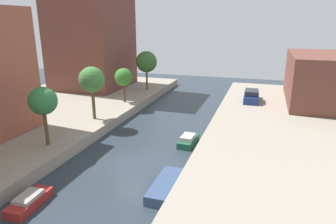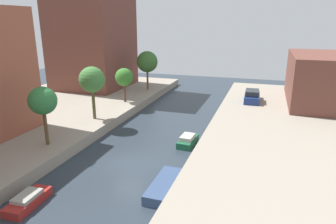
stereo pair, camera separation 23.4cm
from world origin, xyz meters
The scene contains 12 objects.
ground_plane centered at (0.00, 0.00, 0.00)m, with size 84.00×84.00×0.00m, color #28333D.
quay_right centered at (15.00, 0.00, 0.50)m, with size 20.00×64.00×1.00m, color gray.
apartment_tower_far centered at (-16.00, 21.98, 10.26)m, with size 10.00×11.22×18.52m, color brown.
low_block_right centered at (18.00, 21.92, 4.10)m, with size 10.00×14.40×6.20m, color brown.
street_tree_2 centered at (-7.13, -0.66, 4.81)m, with size 2.33×2.33×5.02m.
street_tree_3 centered at (-7.13, 6.88, 5.23)m, with size 2.70×2.70×5.63m.
street_tree_4 centered at (-7.13, 14.36, 4.21)m, with size 2.30×2.30×4.41m.
street_tree_5 centered at (-7.13, 22.32, 5.22)m, with size 3.18×3.18×5.83m.
parked_car centered at (8.61, 19.82, 1.64)m, with size 2.03×4.83×1.54m.
moored_boat_left_2 centered at (-3.35, -7.30, 0.35)m, with size 1.47×3.24×0.80m.
moored_boat_right_2 centered at (4.15, -2.97, 0.34)m, with size 1.41×4.46×0.69m.
moored_boat_right_3 centered at (3.70, 5.32, 0.41)m, with size 1.45×3.16×0.98m.
Camera 1 is at (9.89, -20.28, 11.09)m, focal length 32.27 mm.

